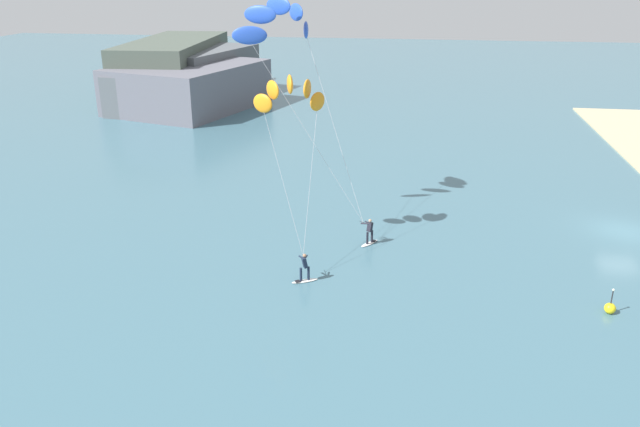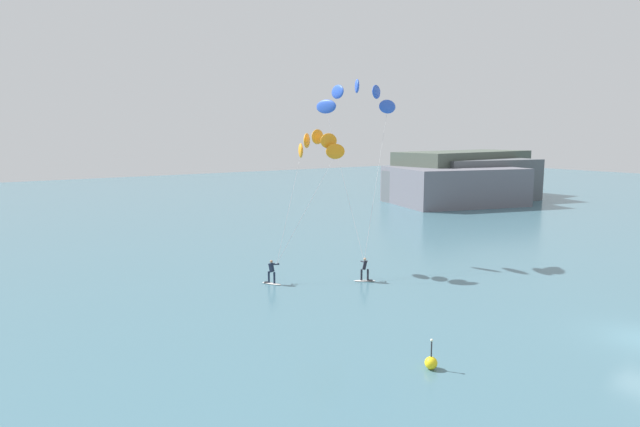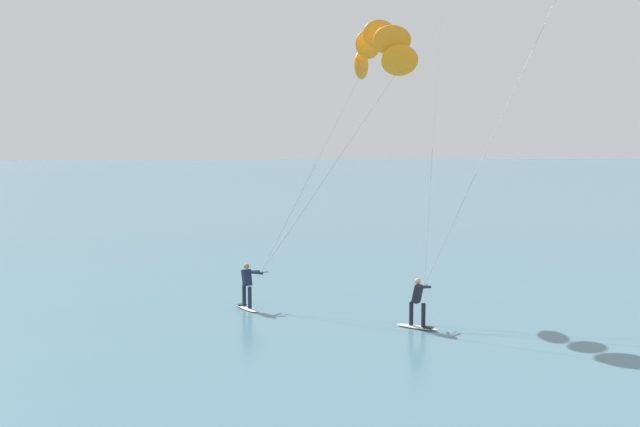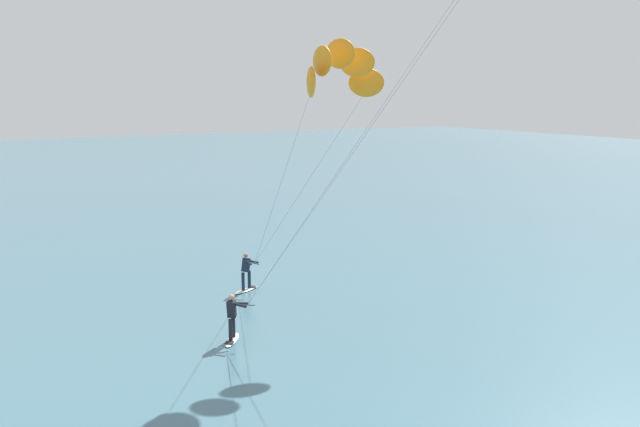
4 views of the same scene
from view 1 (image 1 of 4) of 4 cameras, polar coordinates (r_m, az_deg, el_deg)
ground_plane at (r=46.18m, az=25.69°, el=-1.45°), size 240.00×240.00×0.00m
kitesurfer_nearshore at (r=36.86m, az=-2.65°, el=9.98°), size 6.70×4.62×10.51m
kitesurfer_mid_water at (r=41.63m, az=-3.47°, el=16.45°), size 8.20×9.52×14.51m
marker_buoy at (r=35.10m, az=24.67°, el=-7.74°), size 0.56×0.56×1.38m
distant_headland at (r=84.79m, az=-12.14°, el=11.90°), size 30.23×18.91×7.41m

